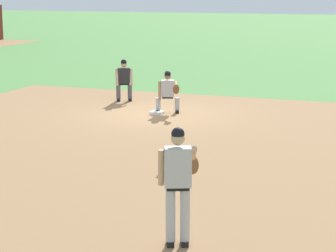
# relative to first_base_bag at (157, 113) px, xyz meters

# --- Properties ---
(ground_plane) EXTENTS (160.00, 160.00, 0.00)m
(ground_plane) POSITION_rel_first_base_bag_xyz_m (0.00, 0.00, -0.04)
(ground_plane) COLOR #518942
(infield_dirt_patch) EXTENTS (18.00, 18.00, 0.01)m
(infield_dirt_patch) POSITION_rel_first_base_bag_xyz_m (-4.92, -2.06, -0.04)
(infield_dirt_patch) COLOR #9E754C
(infield_dirt_patch) RESTS_ON ground
(first_base_bag) EXTENTS (0.38, 0.38, 0.09)m
(first_base_bag) POSITION_rel_first_base_bag_xyz_m (0.00, 0.00, 0.00)
(first_base_bag) COLOR white
(first_base_bag) RESTS_ON ground
(baseball) EXTENTS (0.07, 0.07, 0.07)m
(baseball) POSITION_rel_first_base_bag_xyz_m (-6.46, -2.51, -0.01)
(baseball) COLOR white
(baseball) RESTS_ON ground
(pitcher) EXTENTS (0.82, 0.60, 1.86)m
(pitcher) POSITION_rel_first_base_bag_xyz_m (-9.80, -4.12, 1.01)
(pitcher) COLOR black
(pitcher) RESTS_ON ground
(first_baseman) EXTENTS (0.85, 0.95, 1.34)m
(first_baseman) POSITION_rel_first_base_bag_xyz_m (0.26, -0.28, 0.69)
(first_baseman) COLOR black
(first_baseman) RESTS_ON ground
(umpire) EXTENTS (0.61, 0.67, 1.46)m
(umpire) POSITION_rel_first_base_bag_xyz_m (1.87, 1.94, 0.75)
(umpire) COLOR black
(umpire) RESTS_ON ground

